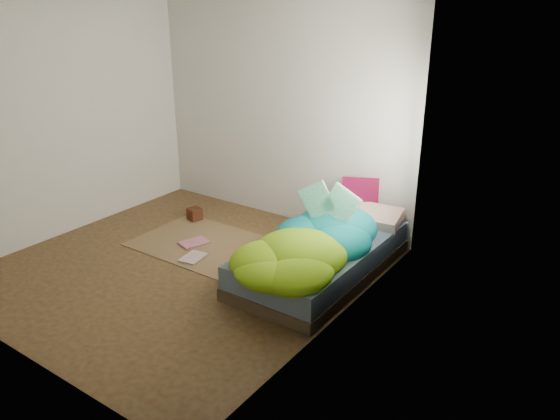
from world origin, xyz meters
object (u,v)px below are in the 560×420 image
object	(u,v)px
wooden_box	(195,214)
floor_book_b	(189,239)
bed	(321,258)
pillow_magenta	(360,196)
open_book	(329,193)
floor_book_a	(185,256)

from	to	relation	value
wooden_box	floor_book_b	world-z (taller)	wooden_box
bed	floor_book_b	world-z (taller)	bed
floor_book_b	pillow_magenta	bearing A→B (deg)	54.78
bed	wooden_box	distance (m)	2.01
wooden_box	bed	bearing A→B (deg)	-8.21
pillow_magenta	open_book	world-z (taller)	open_book
wooden_box	floor_book_a	bearing A→B (deg)	-52.49
pillow_magenta	floor_book_a	distance (m)	2.00
pillow_magenta	open_book	xyz separation A→B (m)	(0.07, -0.82, 0.29)
floor_book_a	floor_book_b	xyz separation A→B (m)	(-0.24, 0.32, 0.00)
open_book	floor_book_b	xyz separation A→B (m)	(-1.61, -0.30, -0.81)
wooden_box	floor_book_a	size ratio (longest dim) A/B	0.52
pillow_magenta	floor_book_b	distance (m)	1.97
floor_book_b	open_book	bearing A→B (deg)	29.22
wooden_box	floor_book_b	distance (m)	0.63
open_book	floor_book_a	distance (m)	1.71
floor_book_a	floor_book_b	distance (m)	0.40
bed	open_book	world-z (taller)	open_book
open_book	wooden_box	bearing A→B (deg)	164.25
pillow_magenta	floor_book_a	bearing A→B (deg)	-158.35
open_book	floor_book_a	bearing A→B (deg)	-165.75
open_book	floor_book_a	world-z (taller)	open_book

